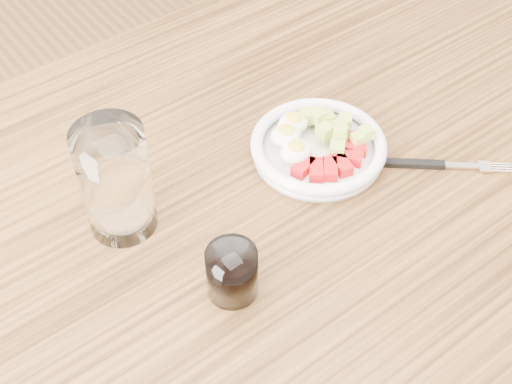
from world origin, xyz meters
TOP-DOWN VIEW (x-y plane):
  - dining_table at (0.00, 0.00)m, footprint 1.50×0.90m
  - bowl at (0.12, 0.04)m, footprint 0.19×0.19m
  - fork at (0.22, -0.07)m, footprint 0.15×0.13m
  - water_glass at (-0.16, 0.09)m, footprint 0.09×0.09m
  - coffee_glass at (-0.11, -0.08)m, footprint 0.06×0.06m

SIDE VIEW (x-z plane):
  - dining_table at x=0.00m, z-range 0.28..1.05m
  - fork at x=0.22m, z-range 0.77..0.78m
  - bowl at x=0.12m, z-range 0.76..0.81m
  - coffee_glass at x=-0.11m, z-range 0.77..0.84m
  - water_glass at x=-0.16m, z-range 0.77..0.92m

